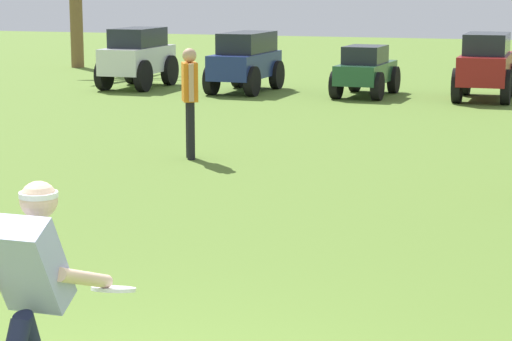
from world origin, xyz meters
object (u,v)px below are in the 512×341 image
object	(u,v)px
frisbee_thrower	(30,295)
parked_car_slot_d	(486,65)
parked_car_slot_a	(138,56)
parked_car_slot_c	(366,70)
parked_car_slot_b	(246,60)
teammate_near_sideline	(190,93)
frisbee_in_flight	(114,289)

from	to	relation	value
frisbee_thrower	parked_car_slot_d	xyz separation A→B (m)	(0.75, 17.05, -0.05)
parked_car_slot_a	parked_car_slot_c	size ratio (longest dim) A/B	1.06
parked_car_slot_b	parked_car_slot_c	bearing A→B (deg)	-0.24
teammate_near_sideline	parked_car_slot_a	xyz separation A→B (m)	(-4.82, 8.56, -0.20)
teammate_near_sideline	parked_car_slot_b	xyz separation A→B (m)	(-2.12, 8.55, -0.22)
frisbee_thrower	parked_car_slot_b	xyz separation A→B (m)	(-4.59, 16.92, -0.07)
parked_car_slot_b	teammate_near_sideline	bearing A→B (deg)	-76.07
parked_car_slot_c	frisbee_in_flight	bearing A→B (deg)	-82.98
parked_car_slot_b	parked_car_slot_d	xyz separation A→B (m)	(5.34, 0.12, 0.02)
teammate_near_sideline	parked_car_slot_a	world-z (taller)	teammate_near_sideline
frisbee_thrower	teammate_near_sideline	bearing A→B (deg)	106.44
frisbee_in_flight	frisbee_thrower	bearing A→B (deg)	-108.00
parked_car_slot_b	parked_car_slot_d	bearing A→B (deg)	1.34
parked_car_slot_b	parked_car_slot_d	size ratio (longest dim) A/B	1.03
frisbee_in_flight	parked_car_slot_d	distance (m)	16.45
frisbee_thrower	parked_car_slot_c	world-z (taller)	frisbee_thrower
frisbee_thrower	parked_car_slot_b	size ratio (longest dim) A/B	0.58
parked_car_slot_a	parked_car_slot_b	distance (m)	2.70
teammate_near_sideline	parked_car_slot_b	distance (m)	8.82
parked_car_slot_c	parked_car_slot_d	world-z (taller)	parked_car_slot_d
teammate_near_sideline	parked_car_slot_c	distance (m)	8.58
frisbee_in_flight	parked_car_slot_d	bearing A→B (deg)	88.09
frisbee_thrower	parked_car_slot_b	bearing A→B (deg)	105.18
frisbee_thrower	parked_car_slot_b	world-z (taller)	frisbee_thrower
teammate_near_sideline	parked_car_slot_b	world-z (taller)	teammate_near_sideline
parked_car_slot_b	frisbee_in_flight	bearing A→B (deg)	-73.64
frisbee_thrower	parked_car_slot_a	world-z (taller)	parked_car_slot_a
parked_car_slot_d	parked_car_slot_c	bearing A→B (deg)	-176.95
parked_car_slot_a	parked_car_slot_b	bearing A→B (deg)	-0.06
teammate_near_sideline	parked_car_slot_c	world-z (taller)	teammate_near_sideline
teammate_near_sideline	parked_car_slot_c	bearing A→B (deg)	85.58
frisbee_in_flight	parked_car_slot_a	bearing A→B (deg)	114.65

